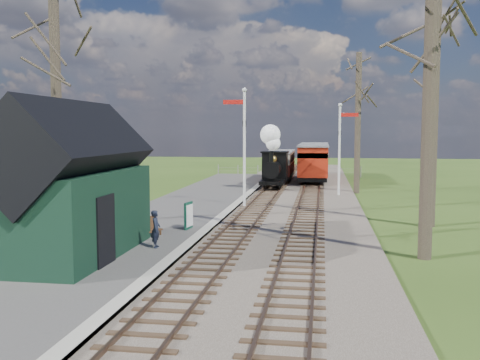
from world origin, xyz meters
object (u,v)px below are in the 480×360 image
object	(u,v)px
station_shed	(71,188)
locomotive	(273,161)
semaphore_far	(341,142)
sign_board	(189,215)
coach	(280,164)
semaphore_near	(243,139)
red_carriage_a	(313,162)
red_carriage_b	(314,159)
bench	(146,228)
person	(156,229)

from	to	relation	value
station_shed	locomotive	bearing A→B (deg)	78.43
semaphore_far	sign_board	world-z (taller)	semaphore_far
sign_board	coach	bearing A→B (deg)	85.18
semaphore_near	coach	world-z (taller)	semaphore_near
red_carriage_a	red_carriage_b	distance (m)	5.50
sign_board	bench	distance (m)	2.12
semaphore_near	coach	distance (m)	15.16
station_shed	bench	size ratio (longest dim) A/B	4.92
semaphore_near	bench	xyz separation A→B (m)	(-2.22, -8.90, -3.09)
locomotive	person	xyz separation A→B (m)	(-2.08, -19.49, -1.16)
person	coach	bearing A→B (deg)	-12.21
locomotive	coach	bearing A→B (deg)	89.89
red_carriage_a	red_carriage_b	bearing A→B (deg)	90.00
coach	sign_board	size ratio (longest dim) A/B	6.48
semaphore_far	person	xyz separation A→B (m)	(-6.47, -16.57, -2.53)
semaphore_near	red_carriage_b	size ratio (longest dim) A/B	1.10
semaphore_near	red_carriage_b	xyz separation A→B (m)	(3.37, 19.17, -1.98)
sign_board	person	xyz separation A→B (m)	(-0.23, -3.46, 0.09)
semaphore_far	sign_board	distance (m)	14.75
red_carriage_a	person	bearing A→B (deg)	-100.96
semaphore_near	red_carriage_a	size ratio (longest dim) A/B	1.10
red_carriage_a	red_carriage_b	xyz separation A→B (m)	(0.00, 5.50, 0.00)
red_carriage_b	sign_board	xyz separation A→B (m)	(-4.46, -26.28, -0.92)
bench	locomotive	bearing A→B (deg)	80.52
locomotive	station_shed	bearing A→B (deg)	-101.57
coach	red_carriage_b	distance (m)	4.93
locomotive	bench	size ratio (longest dim) A/B	3.32
bench	person	xyz separation A→B (m)	(0.89, -1.67, 0.29)
red_carriage_b	bench	world-z (taller)	red_carriage_b
person	red_carriage_a	bearing A→B (deg)	-18.49
semaphore_far	coach	xyz separation A→B (m)	(-4.37, 8.99, -1.90)
person	red_carriage_b	bearing A→B (deg)	-16.50
semaphore_far	person	size ratio (longest dim) A/B	4.64
semaphore_near	red_carriage_a	world-z (taller)	semaphore_near
locomotive	sign_board	size ratio (longest dim) A/B	4.05
semaphore_near	person	size ratio (longest dim) A/B	5.04
station_shed	red_carriage_b	bearing A→B (deg)	77.52
person	semaphore_far	bearing A→B (deg)	-28.85
semaphore_far	semaphore_near	bearing A→B (deg)	-130.60
station_shed	bench	distance (m)	3.79
sign_board	locomotive	bearing A→B (deg)	83.41
red_carriage_b	person	distance (m)	30.11
station_shed	semaphore_near	xyz separation A→B (m)	(3.53, 12.00, 1.35)
semaphore_far	red_carriage_a	distance (m)	8.05
semaphore_near	semaphore_far	size ratio (longest dim) A/B	1.09
semaphore_far	red_carriage_b	bearing A→B (deg)	97.67
semaphore_far	coach	world-z (taller)	semaphore_far
station_shed	coach	world-z (taller)	station_shed
station_shed	locomotive	distance (m)	21.36
red_carriage_b	semaphore_far	bearing A→B (deg)	-82.33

